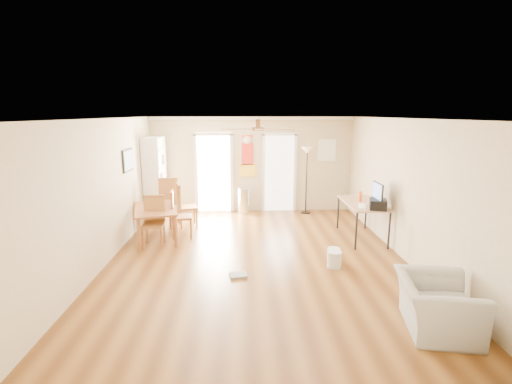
{
  "coord_description": "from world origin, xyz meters",
  "views": [
    {
      "loc": [
        -0.27,
        -6.61,
        2.69
      ],
      "look_at": [
        0.0,
        0.6,
        1.15
      ],
      "focal_mm": 25.97,
      "sensor_mm": 36.0,
      "label": 1
    }
  ],
  "objects_px": {
    "armchair": "(437,305)",
    "computer_desk": "(362,220)",
    "bookshelf": "(155,178)",
    "dining_chair_right_a": "(187,205)",
    "dining_table": "(156,223)",
    "torchiere_lamp": "(306,180)",
    "wastebasket_b": "(334,259)",
    "wastebasket_a": "(334,255)",
    "dining_chair_near": "(153,222)",
    "trash_can": "(244,201)",
    "dining_chair_right_b": "(182,214)",
    "dining_chair_far": "(170,199)",
    "printer": "(378,204)"
  },
  "relations": [
    {
      "from": "armchair",
      "to": "computer_desk",
      "type": "bearing_deg",
      "value": 8.25
    },
    {
      "from": "bookshelf",
      "to": "dining_chair_right_a",
      "type": "height_order",
      "value": "bookshelf"
    },
    {
      "from": "armchair",
      "to": "dining_table",
      "type": "bearing_deg",
      "value": 60.93
    },
    {
      "from": "torchiere_lamp",
      "to": "wastebasket_b",
      "type": "distance_m",
      "value": 3.75
    },
    {
      "from": "torchiere_lamp",
      "to": "wastebasket_a",
      "type": "distance_m",
      "value": 3.52
    },
    {
      "from": "computer_desk",
      "to": "wastebasket_b",
      "type": "bearing_deg",
      "value": -121.99
    },
    {
      "from": "dining_chair_near",
      "to": "wastebasket_a",
      "type": "relative_size",
      "value": 3.87
    },
    {
      "from": "bookshelf",
      "to": "trash_can",
      "type": "distance_m",
      "value": 2.42
    },
    {
      "from": "dining_table",
      "to": "wastebasket_b",
      "type": "relative_size",
      "value": 4.81
    },
    {
      "from": "dining_chair_right_b",
      "to": "dining_table",
      "type": "bearing_deg",
      "value": 92.81
    },
    {
      "from": "dining_chair_right_a",
      "to": "dining_chair_near",
      "type": "height_order",
      "value": "dining_chair_right_a"
    },
    {
      "from": "dining_table",
      "to": "torchiere_lamp",
      "type": "relative_size",
      "value": 0.77
    },
    {
      "from": "dining_chair_right_a",
      "to": "dining_chair_far",
      "type": "height_order",
      "value": "dining_chair_far"
    },
    {
      "from": "dining_table",
      "to": "trash_can",
      "type": "relative_size",
      "value": 2.01
    },
    {
      "from": "bookshelf",
      "to": "wastebasket_b",
      "type": "xyz_separation_m",
      "value": [
        3.87,
        -3.39,
        -0.91
      ]
    },
    {
      "from": "dining_chair_near",
      "to": "armchair",
      "type": "relative_size",
      "value": 1.01
    },
    {
      "from": "dining_table",
      "to": "computer_desk",
      "type": "bearing_deg",
      "value": -1.33
    },
    {
      "from": "dining_table",
      "to": "armchair",
      "type": "distance_m",
      "value": 5.63
    },
    {
      "from": "bookshelf",
      "to": "torchiere_lamp",
      "type": "xyz_separation_m",
      "value": [
        3.98,
        0.28,
        -0.14
      ]
    },
    {
      "from": "bookshelf",
      "to": "dining_chair_right_a",
      "type": "bearing_deg",
      "value": -56.53
    },
    {
      "from": "wastebasket_b",
      "to": "dining_chair_near",
      "type": "bearing_deg",
      "value": 160.57
    },
    {
      "from": "dining_chair_right_b",
      "to": "armchair",
      "type": "bearing_deg",
      "value": -142.52
    },
    {
      "from": "dining_chair_right_a",
      "to": "torchiere_lamp",
      "type": "xyz_separation_m",
      "value": [
        3.06,
        1.07,
        0.39
      ]
    },
    {
      "from": "wastebasket_b",
      "to": "dining_table",
      "type": "bearing_deg",
      "value": 154.66
    },
    {
      "from": "bookshelf",
      "to": "dining_table",
      "type": "distance_m",
      "value": 1.91
    },
    {
      "from": "dining_chair_far",
      "to": "printer",
      "type": "xyz_separation_m",
      "value": [
        4.56,
        -2.06,
        0.33
      ]
    },
    {
      "from": "dining_chair_far",
      "to": "dining_table",
      "type": "bearing_deg",
      "value": 82.78
    },
    {
      "from": "wastebasket_b",
      "to": "armchair",
      "type": "height_order",
      "value": "armchair"
    },
    {
      "from": "dining_chair_far",
      "to": "torchiere_lamp",
      "type": "bearing_deg",
      "value": -175.78
    },
    {
      "from": "torchiere_lamp",
      "to": "dining_chair_right_b",
      "type": "bearing_deg",
      "value": -148.02
    },
    {
      "from": "dining_chair_right_b",
      "to": "dining_chair_near",
      "type": "relative_size",
      "value": 1.01
    },
    {
      "from": "bookshelf",
      "to": "printer",
      "type": "relative_size",
      "value": 5.55
    },
    {
      "from": "dining_chair_far",
      "to": "wastebasket_b",
      "type": "xyz_separation_m",
      "value": [
        3.46,
        -3.06,
        -0.42
      ]
    },
    {
      "from": "dining_chair_far",
      "to": "trash_can",
      "type": "height_order",
      "value": "dining_chair_far"
    },
    {
      "from": "wastebasket_a",
      "to": "wastebasket_b",
      "type": "bearing_deg",
      "value": -100.69
    },
    {
      "from": "torchiere_lamp",
      "to": "wastebasket_b",
      "type": "bearing_deg",
      "value": -91.71
    },
    {
      "from": "bookshelf",
      "to": "dining_chair_near",
      "type": "bearing_deg",
      "value": -94.83
    },
    {
      "from": "dining_table",
      "to": "dining_chair_near",
      "type": "bearing_deg",
      "value": -83.59
    },
    {
      "from": "trash_can",
      "to": "torchiere_lamp",
      "type": "height_order",
      "value": "torchiere_lamp"
    },
    {
      "from": "trash_can",
      "to": "dining_chair_near",
      "type": "bearing_deg",
      "value": -126.68
    },
    {
      "from": "torchiere_lamp",
      "to": "dining_chair_right_a",
      "type": "bearing_deg",
      "value": -160.68
    },
    {
      "from": "dining_chair_right_b",
      "to": "torchiere_lamp",
      "type": "height_order",
      "value": "torchiere_lamp"
    },
    {
      "from": "dining_chair_near",
      "to": "printer",
      "type": "distance_m",
      "value": 4.57
    },
    {
      "from": "dining_chair_right_b",
      "to": "dining_chair_right_a",
      "type": "bearing_deg",
      "value": -7.65
    },
    {
      "from": "bookshelf",
      "to": "computer_desk",
      "type": "relative_size",
      "value": 1.41
    },
    {
      "from": "dining_chair_near",
      "to": "wastebasket_b",
      "type": "relative_size",
      "value": 3.54
    },
    {
      "from": "dining_chair_right_b",
      "to": "torchiere_lamp",
      "type": "xyz_separation_m",
      "value": [
        3.06,
        1.91,
        0.39
      ]
    },
    {
      "from": "computer_desk",
      "to": "printer",
      "type": "relative_size",
      "value": 3.95
    },
    {
      "from": "dining_table",
      "to": "torchiere_lamp",
      "type": "bearing_deg",
      "value": 29.14
    },
    {
      "from": "dining_chair_right_a",
      "to": "wastebasket_b",
      "type": "bearing_deg",
      "value": -147.45
    }
  ]
}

